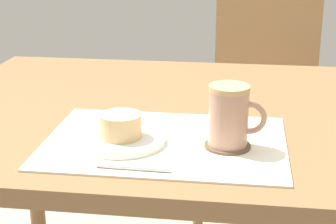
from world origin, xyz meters
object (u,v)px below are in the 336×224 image
object	(u,v)px
dining_table	(200,140)
wooden_chair	(261,106)
coffee_mug	(230,116)
pastry	(121,126)
pastry_plate	(121,140)

from	to	relation	value
dining_table	wooden_chair	xyz separation A→B (m)	(0.16, 0.78, -0.17)
wooden_chair	coffee_mug	bearing A→B (deg)	91.74
dining_table	wooden_chair	distance (m)	0.81
pastry	wooden_chair	bearing A→B (deg)	73.70
wooden_chair	pastry	distance (m)	1.09
coffee_mug	pastry	bearing A→B (deg)	-177.98
pastry	dining_table	bearing A→B (deg)	60.61
pastry	coffee_mug	world-z (taller)	coffee_mug
dining_table	pastry	world-z (taller)	pastry
pastry_plate	coffee_mug	distance (m)	0.21
pastry_plate	wooden_chair	bearing A→B (deg)	73.70
pastry_plate	pastry	bearing A→B (deg)	0.00
dining_table	pastry_plate	world-z (taller)	pastry_plate
pastry_plate	pastry	distance (m)	0.03
dining_table	pastry_plate	size ratio (longest dim) A/B	7.38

